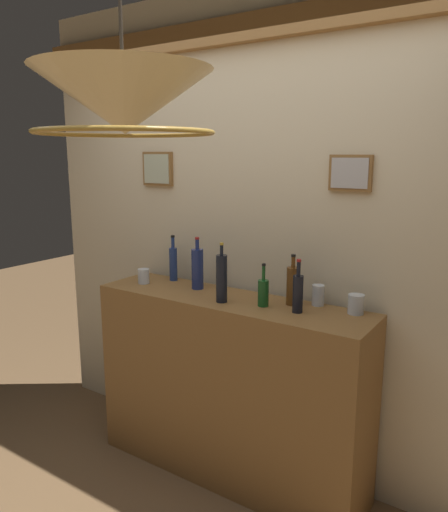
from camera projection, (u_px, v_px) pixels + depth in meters
The scene contains 12 objects.
panelled_rear_partition at pixel (255, 224), 2.87m from camera, with size 3.18×0.15×2.78m.
bar_shelf_unit at pixel (229, 388), 2.83m from camera, with size 1.62×0.41×1.08m, color olive.
liquor_bottle_tequila at pixel (222, 278), 2.63m from camera, with size 0.06×0.06×0.33m.
liquor_bottle_vodka at pixel (263, 292), 2.57m from camera, with size 0.06×0.06×0.23m.
liquor_bottle_port at pixel (173, 263), 3.09m from camera, with size 0.05×0.05×0.29m.
liquor_bottle_whiskey at pixel (298, 292), 2.46m from camera, with size 0.05×0.05×0.27m.
liquor_bottle_rye at pixel (293, 285), 2.59m from camera, with size 0.07×0.07×0.27m.
liquor_bottle_amaro at pixel (197, 268), 2.89m from camera, with size 0.07×0.07×0.31m.
glass_tumbler_rocks at pixel (356, 304), 2.45m from camera, with size 0.08×0.08×0.10m.
glass_tumbler_highball at pixel (318, 295), 2.59m from camera, with size 0.07×0.07×0.11m.
glass_tumbler_shot at pixel (144, 276), 3.03m from camera, with size 0.07×0.07×0.09m.
pendant_lamp at pixel (124, 104), 1.62m from camera, with size 0.60×0.60×0.51m.
Camera 1 is at (1.43, -1.37, 1.86)m, focal length 34.44 mm.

